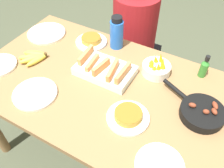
# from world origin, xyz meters

# --- Properties ---
(ground_plane) EXTENTS (14.00, 14.00, 0.00)m
(ground_plane) POSITION_xyz_m (0.00, 0.00, 0.00)
(ground_plane) COLOR #474C38
(dining_table) EXTENTS (1.65, 0.89, 0.76)m
(dining_table) POSITION_xyz_m (0.00, 0.00, 0.66)
(dining_table) COLOR olive
(dining_table) RESTS_ON ground_plane
(banana_bunch) EXTENTS (0.16, 0.17, 0.04)m
(banana_bunch) POSITION_xyz_m (-0.55, -0.02, 0.78)
(banana_bunch) COLOR gold
(banana_bunch) RESTS_ON dining_table
(melon_tray) EXTENTS (0.34, 0.21, 0.10)m
(melon_tray) POSITION_xyz_m (-0.09, 0.08, 0.80)
(melon_tray) COLOR silver
(melon_tray) RESTS_ON dining_table
(skillet) EXTENTS (0.36, 0.24, 0.08)m
(skillet) POSITION_xyz_m (0.48, 0.05, 0.79)
(skillet) COLOR black
(skillet) RESTS_ON dining_table
(frittata_plate_center) EXTENTS (0.22, 0.22, 0.05)m
(frittata_plate_center) POSITION_xyz_m (0.17, -0.15, 0.78)
(frittata_plate_center) COLOR silver
(frittata_plate_center) RESTS_ON dining_table
(frittata_plate_side) EXTENTS (0.21, 0.21, 0.05)m
(frittata_plate_side) POSITION_xyz_m (-0.33, 0.30, 0.78)
(frittata_plate_side) COLOR silver
(frittata_plate_side) RESTS_ON dining_table
(empty_plate_near_front) EXTENTS (0.24, 0.24, 0.02)m
(empty_plate_near_front) POSITION_xyz_m (-0.34, -0.25, 0.77)
(empty_plate_near_front) COLOR silver
(empty_plate_near_front) RESTS_ON dining_table
(empty_plate_far_left) EXTENTS (0.21, 0.21, 0.02)m
(empty_plate_far_left) POSITION_xyz_m (0.40, -0.30, 0.77)
(empty_plate_far_left) COLOR silver
(empty_plate_far_left) RESTS_ON dining_table
(empty_plate_far_right) EXTENTS (0.27, 0.27, 0.02)m
(empty_plate_far_right) POSITION_xyz_m (-0.67, 0.23, 0.77)
(empty_plate_far_right) COLOR silver
(empty_plate_far_right) RESTS_ON dining_table
(fruit_bowl_mango) EXTENTS (0.17, 0.17, 0.12)m
(fruit_bowl_mango) POSITION_xyz_m (0.17, 0.24, 0.80)
(fruit_bowl_mango) COLOR silver
(fruit_bowl_mango) RESTS_ON dining_table
(water_bottle) EXTENTS (0.09, 0.09, 0.22)m
(water_bottle) POSITION_xyz_m (-0.16, 0.35, 0.87)
(water_bottle) COLOR blue
(water_bottle) RESTS_ON dining_table
(hot_sauce_bottle) EXTENTS (0.05, 0.05, 0.15)m
(hot_sauce_bottle) POSITION_xyz_m (0.41, 0.35, 0.83)
(hot_sauce_bottle) COLOR #337F2D
(hot_sauce_bottle) RESTS_ON dining_table
(person_figure) EXTENTS (0.38, 0.38, 1.23)m
(person_figure) POSITION_xyz_m (-0.18, 0.68, 0.51)
(person_figure) COLOR black
(person_figure) RESTS_ON ground_plane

